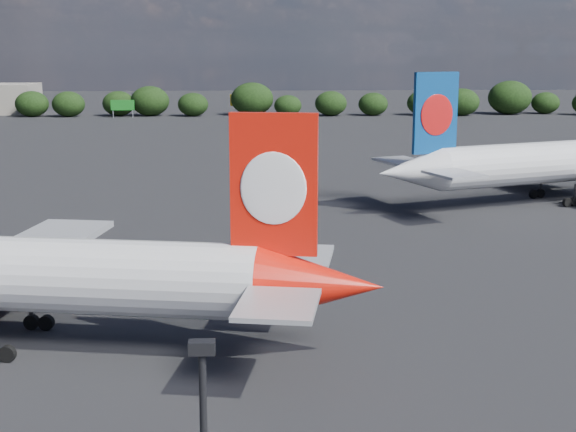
{
  "coord_description": "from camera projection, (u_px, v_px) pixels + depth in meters",
  "views": [
    {
      "loc": [
        13.64,
        -33.05,
        17.44
      ],
      "look_at": [
        16.0,
        12.0,
        8.0
      ],
      "focal_mm": 50.0,
      "sensor_mm": 36.0,
      "label": 1
    }
  ],
  "objects": [
    {
      "name": "ground",
      "position": [
        130.0,
        200.0,
        93.82
      ],
      "size": [
        500.0,
        500.0,
        0.0
      ],
      "primitive_type": "plane",
      "color": "black",
      "rests_on": "ground"
    },
    {
      "name": "qantas_airliner",
      "position": [
        4.0,
        276.0,
        47.35
      ],
      "size": [
        42.96,
        41.02,
        14.05
      ],
      "color": "silver",
      "rests_on": "ground"
    },
    {
      "name": "china_southern_airliner",
      "position": [
        561.0,
        163.0,
        92.13
      ],
      "size": [
        44.77,
        43.03,
        15.06
      ],
      "color": "silver",
      "rests_on": "ground"
    },
    {
      "name": "highway_sign",
      "position": [
        123.0,
        105.0,
        205.64
      ],
      "size": [
        6.0,
        0.3,
        4.5
      ],
      "color": "#166E1C",
      "rests_on": "ground"
    },
    {
      "name": "billboard_yellow",
      "position": [
        240.0,
        101.0,
        212.89
      ],
      "size": [
        5.0,
        0.3,
        5.5
      ],
      "color": "yellow",
      "rests_on": "ground"
    },
    {
      "name": "horizon_treeline",
      "position": [
        221.0,
        102.0,
        210.51
      ],
      "size": [
        203.65,
        13.0,
        9.03
      ],
      "color": "black",
      "rests_on": "ground"
    }
  ]
}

